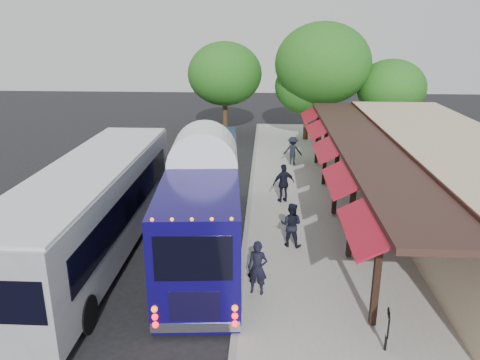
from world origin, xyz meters
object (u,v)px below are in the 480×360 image
(city_bus, at_px, (93,207))
(ped_b, at_px, (291,225))
(coach_bus, at_px, (205,197))
(ped_a, at_px, (258,268))
(ped_c, at_px, (284,183))
(sign_board, at_px, (388,325))
(ped_d, at_px, (293,151))

(city_bus, distance_m, ped_b, 7.20)
(city_bus, bearing_deg, coach_bus, 14.35)
(ped_a, bearing_deg, ped_c, 95.21)
(sign_board, bearing_deg, coach_bus, 142.15)
(coach_bus, relative_size, ped_b, 6.89)
(ped_c, distance_m, ped_d, 6.36)
(ped_a, bearing_deg, sign_board, -24.73)
(coach_bus, height_order, ped_c, coach_bus)
(city_bus, relative_size, ped_c, 7.03)
(ped_d, bearing_deg, ped_c, 92.51)
(coach_bus, height_order, sign_board, coach_bus)
(ped_a, bearing_deg, city_bus, 170.00)
(ped_b, bearing_deg, city_bus, 23.01)
(coach_bus, xyz_separation_m, sign_board, (5.35, -5.98, -1.08))
(coach_bus, relative_size, city_bus, 0.91)
(ped_a, xyz_separation_m, ped_d, (1.76, 14.32, -0.01))
(ped_b, bearing_deg, sign_board, 125.84)
(city_bus, xyz_separation_m, ped_c, (6.95, 5.54, -0.84))
(ped_a, distance_m, ped_c, 8.07)
(sign_board, bearing_deg, ped_a, 153.04)
(ped_a, xyz_separation_m, sign_board, (3.30, -2.51, -0.10))
(ped_a, relative_size, ped_d, 1.01)
(city_bus, height_order, sign_board, city_bus)
(coach_bus, distance_m, ped_d, 11.55)
(ped_b, distance_m, ped_d, 10.99)
(ped_a, bearing_deg, ped_d, 95.55)
(ped_a, relative_size, ped_c, 0.93)
(sign_board, bearing_deg, ped_c, 112.50)
(ped_c, xyz_separation_m, sign_board, (2.27, -10.52, -0.16))
(city_bus, relative_size, ped_a, 7.53)
(ped_b, distance_m, ped_c, 4.66)
(coach_bus, bearing_deg, city_bus, -170.06)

